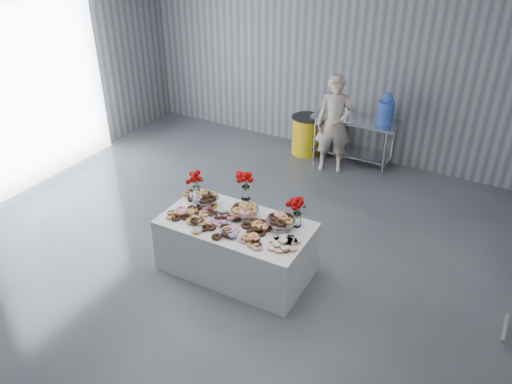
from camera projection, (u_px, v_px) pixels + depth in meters
ground at (200, 281)px, 6.42m from camera, size 9.00×9.00×0.00m
room_walls at (168, 76)px, 5.24m from camera, size 8.04×9.04×4.02m
display_table at (236, 247)px, 6.42m from camera, size 1.92×1.03×0.75m
prep_table at (354, 133)px, 8.95m from camera, size 1.50×0.60×0.90m
donut_mounds at (234, 222)px, 6.17m from camera, size 1.82×0.83×0.09m
cake_stand_left at (205, 197)px, 6.50m from camera, size 0.36×0.36×0.17m
cake_stand_mid at (245, 209)px, 6.26m from camera, size 0.36×0.36×0.17m
cake_stand_right at (281, 219)px, 6.05m from camera, size 0.36×0.36×0.17m
danish_pile at (285, 242)px, 5.78m from camera, size 0.48×0.48×0.11m
bouquet_left at (196, 179)px, 6.58m from camera, size 0.26×0.26×0.42m
bouquet_right at (298, 205)px, 6.02m from camera, size 0.26×0.26×0.42m
bouquet_center at (246, 183)px, 6.33m from camera, size 0.26×0.26×0.57m
water_jug at (385, 110)px, 8.47m from camera, size 0.28×0.28×0.55m
drink_bottles at (337, 109)px, 8.80m from camera, size 0.54×0.08×0.27m
person at (334, 124)px, 8.65m from camera, size 0.73×0.60×1.73m
trash_barrel at (306, 135)px, 9.47m from camera, size 0.58×0.58×0.74m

